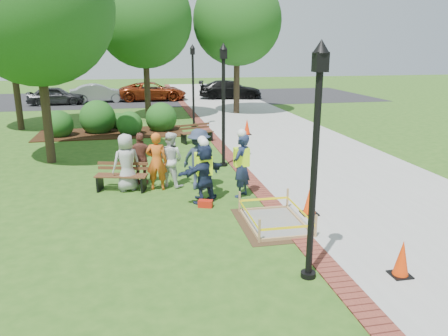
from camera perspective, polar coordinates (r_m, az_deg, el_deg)
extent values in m
plane|color=#285116|center=(10.81, -1.35, -6.94)|extent=(100.00, 100.00, 0.00)
cube|color=#9E9E99|center=(21.35, 7.19, 4.32)|extent=(6.00, 60.00, 0.02)
cube|color=maroon|center=(20.55, -1.45, 4.02)|extent=(0.50, 60.00, 0.03)
cube|color=#381E0F|center=(22.25, -14.55, 4.43)|extent=(7.00, 3.00, 0.05)
cube|color=black|center=(37.10, -8.80, 9.03)|extent=(36.00, 12.00, 0.01)
cube|color=#47331E|center=(10.72, 6.61, -7.22)|extent=(1.71, 2.31, 0.01)
cube|color=gray|center=(10.71, 6.61, -7.15)|extent=(1.21, 1.81, 0.04)
cube|color=tan|center=(10.70, 6.61, -7.05)|extent=(1.33, 1.93, 0.08)
cube|color=tan|center=(10.61, 6.65, -5.88)|extent=(1.36, 1.96, 0.55)
cube|color=yellow|center=(10.61, 6.66, -5.75)|extent=(1.31, 1.91, 0.06)
cube|color=brown|center=(13.23, -13.28, -0.97)|extent=(1.58, 0.81, 0.04)
cube|color=brown|center=(13.39, -13.06, 0.29)|extent=(1.48, 0.42, 0.24)
cube|color=black|center=(13.30, -13.22, -1.97)|extent=(1.46, 0.84, 0.45)
cube|color=#572D1D|center=(19.51, -3.57, 4.69)|extent=(1.55, 0.88, 0.04)
cube|color=#572D1D|center=(19.68, -3.89, 5.45)|extent=(1.43, 0.51, 0.24)
cube|color=black|center=(19.56, -3.55, 4.00)|extent=(1.44, 0.90, 0.44)
cube|color=black|center=(9.01, 21.99, -12.85)|extent=(0.37, 0.37, 0.05)
cone|color=red|center=(8.84, 22.23, -10.76)|extent=(0.29, 0.29, 0.68)
cube|color=black|center=(11.41, 11.07, -5.86)|extent=(0.41, 0.41, 0.05)
cone|color=#FF3E08|center=(11.27, 11.17, -3.94)|extent=(0.32, 0.32, 0.75)
cube|color=black|center=(21.22, 3.00, 4.40)|extent=(0.39, 0.39, 0.05)
cone|color=#EF2D07|center=(21.15, 3.02, 5.44)|extent=(0.31, 0.31, 0.73)
cube|color=red|center=(11.69, -2.44, -4.67)|extent=(0.43, 0.33, 0.19)
cylinder|color=black|center=(7.78, 11.63, -1.48)|extent=(0.12, 0.12, 3.80)
cube|color=black|center=(7.46, 12.48, 13.38)|extent=(0.22, 0.22, 0.32)
cone|color=black|center=(7.45, 12.60, 15.30)|extent=(0.28, 0.28, 0.22)
cylinder|color=black|center=(8.50, 10.93, -13.48)|extent=(0.28, 0.28, 0.10)
cylinder|color=black|center=(15.29, -0.07, 7.17)|extent=(0.12, 0.12, 3.80)
cube|color=black|center=(15.13, -0.07, 14.69)|extent=(0.22, 0.22, 0.32)
cone|color=black|center=(15.13, -0.07, 15.63)|extent=(0.28, 0.28, 0.22)
cylinder|color=black|center=(15.67, -0.07, 0.47)|extent=(0.28, 0.28, 0.10)
cylinder|color=black|center=(23.13, -4.04, 10.01)|extent=(0.12, 0.12, 3.80)
cube|color=black|center=(23.03, -4.14, 14.96)|extent=(0.22, 0.22, 0.32)
cone|color=black|center=(23.02, -4.15, 15.59)|extent=(0.28, 0.28, 0.22)
cylinder|color=black|center=(23.39, -3.95, 5.49)|extent=(0.28, 0.28, 0.10)
cylinder|color=#3D2D1E|center=(16.99, -22.31, 8.01)|extent=(0.32, 0.32, 4.47)
sphere|color=#1F4E16|center=(16.93, -23.48, 18.76)|extent=(5.33, 5.33, 5.33)
cylinder|color=#3D2D1E|center=(26.29, -10.05, 11.38)|extent=(0.35, 0.35, 4.63)
sphere|color=#1F4E16|center=(26.27, -10.41, 18.59)|extent=(5.44, 5.44, 5.44)
cylinder|color=#3D2D1E|center=(27.97, 1.67, 11.88)|extent=(0.37, 0.37, 4.66)
sphere|color=#1F4E16|center=(27.95, 1.72, 18.70)|extent=(5.40, 5.40, 5.40)
cylinder|color=#3D2D1E|center=(24.63, -25.56, 9.95)|extent=(0.32, 0.32, 4.70)
sphere|color=#1F4E16|center=(24.61, -26.51, 17.72)|extent=(5.66, 5.66, 5.66)
sphere|color=#1F4E16|center=(22.19, -20.66, 3.84)|extent=(1.36, 1.36, 1.36)
sphere|color=#1F4E16|center=(22.63, -16.04, 4.45)|extent=(1.75, 1.75, 1.75)
sphere|color=#1F4E16|center=(21.67, -12.15, 4.24)|extent=(1.24, 1.24, 1.24)
sphere|color=#1F4E16|center=(22.47, -8.13, 4.82)|extent=(1.56, 1.56, 1.56)
sphere|color=#1F4E16|center=(23.51, -13.55, 5.02)|extent=(0.89, 0.89, 0.89)
imported|color=#A0A0A0|center=(13.13, -12.61, 0.71)|extent=(0.64, 0.53, 1.71)
imported|color=#D15618|center=(13.02, -8.79, 0.84)|extent=(0.62, 0.47, 1.73)
imported|color=white|center=(13.31, -6.99, 1.12)|extent=(0.64, 0.60, 1.68)
imported|color=brown|center=(13.62, -10.74, 1.18)|extent=(0.57, 0.43, 1.63)
imported|color=#2B354C|center=(12.90, -3.24, 1.10)|extent=(0.68, 0.68, 1.83)
imported|color=#191A41|center=(11.82, -2.58, -0.72)|extent=(0.63, 0.57, 1.65)
cube|color=#BFFA15|center=(11.75, -2.59, 0.37)|extent=(0.42, 0.26, 0.52)
sphere|color=white|center=(11.61, -2.63, 3.31)|extent=(0.25, 0.25, 0.25)
imported|color=#1A1E44|center=(12.28, 2.29, 0.29)|extent=(0.66, 0.68, 1.81)
cube|color=#BFFA15|center=(12.21, 2.30, 1.45)|extent=(0.42, 0.26, 0.52)
sphere|color=white|center=(12.06, 2.34, 4.55)|extent=(0.25, 0.25, 0.25)
imported|color=#192842|center=(12.16, -2.83, -0.26)|extent=(0.55, 0.38, 1.64)
cube|color=#BFFA15|center=(12.10, -2.84, 0.80)|extent=(0.42, 0.26, 0.52)
sphere|color=white|center=(11.96, -2.88, 3.64)|extent=(0.25, 0.25, 0.25)
imported|color=#2A2A2D|center=(34.59, -21.00, 7.71)|extent=(2.07, 4.56, 1.47)
imported|color=gray|center=(35.15, -15.97, 8.25)|extent=(2.71, 4.88, 1.51)
imported|color=maroon|center=(35.42, -9.21, 8.70)|extent=(2.21, 4.89, 1.58)
imported|color=black|center=(36.23, 0.80, 9.04)|extent=(2.99, 5.23, 1.61)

